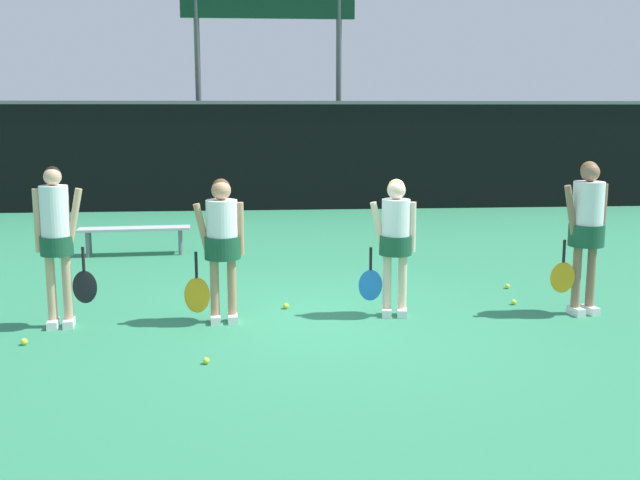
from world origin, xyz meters
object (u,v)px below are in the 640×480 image
at_px(scoreboard, 268,8).
at_px(player_3, 587,224).
at_px(player_2, 395,236).
at_px(player_0, 57,234).
at_px(tennis_ball_1, 286,306).
at_px(player_1, 222,238).
at_px(tennis_ball_2, 206,361).
at_px(tennis_ball_0, 507,286).
at_px(bench_courtside, 135,231).
at_px(tennis_ball_3, 514,302).
at_px(tennis_ball_4, 24,342).

distance_m(scoreboard, player_3, 12.07).
relative_size(player_2, player_3, 0.89).
xyz_separation_m(player_0, tennis_ball_1, (2.51, 0.55, -1.01)).
xyz_separation_m(player_1, player_2, (1.98, 0.12, -0.02)).
xyz_separation_m(player_2, tennis_ball_2, (-2.08, -1.54, -0.91)).
bearing_deg(player_0, tennis_ball_0, 7.33).
xyz_separation_m(bench_courtside, player_1, (1.63, -4.12, 0.57)).
distance_m(scoreboard, player_2, 11.56).
bearing_deg(tennis_ball_3, player_0, -174.61).
height_order(bench_courtside, player_2, player_2).
relative_size(tennis_ball_2, tennis_ball_3, 0.98).
bearing_deg(scoreboard, player_3, -72.31).
xyz_separation_m(player_3, tennis_ball_3, (-0.66, 0.46, -1.04)).
height_order(tennis_ball_1, tennis_ball_2, tennis_ball_1).
relative_size(player_1, tennis_ball_4, 23.24).
height_order(scoreboard, tennis_ball_3, scoreboard).
bearing_deg(tennis_ball_2, tennis_ball_1, 66.60).
bearing_deg(player_3, player_1, 168.99).
height_order(player_0, tennis_ball_2, player_0).
xyz_separation_m(player_3, tennis_ball_0, (-0.46, 1.29, -1.04)).
bearing_deg(scoreboard, tennis_ball_3, -74.89).
height_order(bench_courtside, player_0, player_0).
distance_m(bench_courtside, player_2, 5.42).
bearing_deg(player_0, player_3, -5.78).
bearing_deg(scoreboard, tennis_ball_4, -103.21).
bearing_deg(player_1, tennis_ball_1, 30.21).
xyz_separation_m(tennis_ball_0, tennis_ball_2, (-3.85, -2.70, -0.00)).
height_order(player_2, tennis_ball_4, player_2).
bearing_deg(tennis_ball_4, tennis_ball_3, 11.59).
height_order(player_1, player_3, player_3).
xyz_separation_m(scoreboard, bench_courtside, (-2.36, -6.82, -4.43)).
height_order(scoreboard, tennis_ball_0, scoreboard).
height_order(player_2, tennis_ball_0, player_2).
height_order(player_1, player_2, player_1).
xyz_separation_m(bench_courtside, tennis_ball_4, (-0.37, -4.80, -0.36)).
relative_size(player_0, tennis_ball_4, 25.39).
bearing_deg(scoreboard, bench_courtside, -109.06).
height_order(bench_courtside, tennis_ball_2, bench_courtside).
distance_m(tennis_ball_1, tennis_ball_4, 2.98).
bearing_deg(tennis_ball_1, bench_courtside, 123.19).
bearing_deg(tennis_ball_1, tennis_ball_3, -0.87).
relative_size(player_0, player_2, 1.11).
distance_m(tennis_ball_2, tennis_ball_3, 4.11).
relative_size(player_2, tennis_ball_3, 24.28).
distance_m(player_3, tennis_ball_1, 3.67).
bearing_deg(tennis_ball_4, player_3, 6.23).
relative_size(player_3, tennis_ball_4, 25.63).
distance_m(player_1, player_2, 1.99).
bearing_deg(tennis_ball_4, bench_courtside, 85.57).
bearing_deg(tennis_ball_3, bench_courtside, 144.80).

